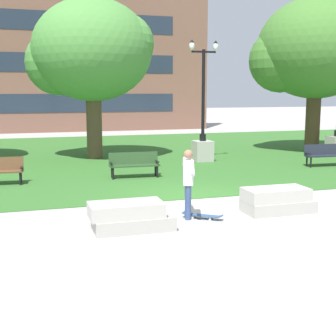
{
  "coord_description": "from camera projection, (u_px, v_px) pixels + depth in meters",
  "views": [
    {
      "loc": [
        -4.63,
        -12.45,
        3.1
      ],
      "look_at": [
        -1.25,
        -1.4,
        1.2
      ],
      "focal_mm": 50.0,
      "sensor_mm": 36.0,
      "label": 1
    }
  ],
  "objects": [
    {
      "name": "ground_plane",
      "position": [
        195.0,
        199.0,
        13.59
      ],
      "size": [
        140.0,
        140.0,
        0.0
      ],
      "primitive_type": "plane",
      "color": "#A3A09B"
    },
    {
      "name": "grass_lawn",
      "position": [
        125.0,
        155.0,
        23.02
      ],
      "size": [
        40.0,
        20.0,
        0.02
      ],
      "primitive_type": "cube",
      "color": "#336628",
      "rests_on": "ground"
    },
    {
      "name": "concrete_block_center",
      "position": [
        130.0,
        217.0,
        10.54
      ],
      "size": [
        1.89,
        0.9,
        0.64
      ],
      "color": "#B2ADA3",
      "rests_on": "ground"
    },
    {
      "name": "concrete_block_left",
      "position": [
        277.0,
        201.0,
        12.08
      ],
      "size": [
        1.8,
        0.9,
        0.64
      ],
      "color": "#B2ADA3",
      "rests_on": "ground"
    },
    {
      "name": "person_skateboarder",
      "position": [
        188.0,
        180.0,
        11.37
      ],
      "size": [
        0.41,
        1.54,
        1.71
      ],
      "color": "#384C7A",
      "rests_on": "ground"
    },
    {
      "name": "skateboard",
      "position": [
        202.0,
        215.0,
        11.48
      ],
      "size": [
        0.93,
        0.78,
        0.14
      ],
      "color": "#2D4C75",
      "rests_on": "ground"
    },
    {
      "name": "park_bench_near_left",
      "position": [
        325.0,
        154.0,
        19.43
      ],
      "size": [
        1.83,
        0.65,
        0.9
      ],
      "color": "#1E232D",
      "rests_on": "grass_lawn"
    },
    {
      "name": "park_bench_near_right",
      "position": [
        134.0,
        163.0,
        16.87
      ],
      "size": [
        1.83,
        0.63,
        0.9
      ],
      "color": "#284723",
      "rests_on": "grass_lawn"
    },
    {
      "name": "lamp_post_left",
      "position": [
        203.0,
        137.0,
        20.75
      ],
      "size": [
        1.32,
        0.8,
        5.26
      ],
      "color": "#ADA89E",
      "rests_on": "grass_lawn"
    },
    {
      "name": "tree_far_right",
      "position": [
        91.0,
        52.0,
        20.99
      ],
      "size": [
        5.64,
        5.37,
        7.19
      ],
      "color": "brown",
      "rests_on": "grass_lawn"
    },
    {
      "name": "tree_far_left",
      "position": [
        315.0,
        50.0,
        23.43
      ],
      "size": [
        6.2,
        5.9,
        7.72
      ],
      "color": "#4C3823",
      "rests_on": "grass_lawn"
    },
    {
      "name": "building_facade_distant",
      "position": [
        58.0,
        44.0,
        35.06
      ],
      "size": [
        23.75,
        1.03,
        13.15
      ],
      "color": "brown",
      "rests_on": "ground"
    }
  ]
}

